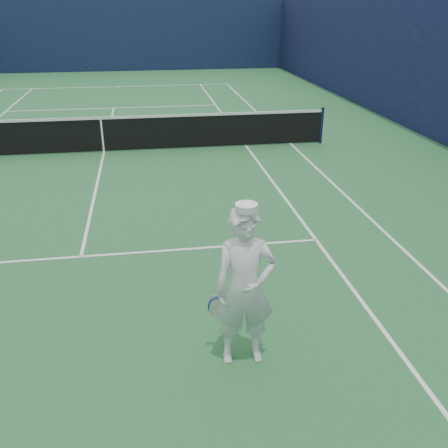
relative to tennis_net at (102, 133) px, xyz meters
name	(u,v)px	position (x,y,z in m)	size (l,w,h in m)	color
ground	(104,152)	(0.00, 0.00, -0.55)	(80.00, 80.00, 0.00)	#256333
court_markings	(104,152)	(0.00, 0.00, -0.55)	(11.03, 23.83, 0.01)	white
windscreen_fence	(97,80)	(0.00, 0.00, 1.45)	(20.12, 36.12, 4.00)	#0F193A
tennis_net	(102,133)	(0.00, 0.00, 0.00)	(12.88, 0.09, 1.07)	#141E4C
tennis_player	(245,288)	(2.20, -9.36, 0.42)	(0.78, 0.51, 2.00)	white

